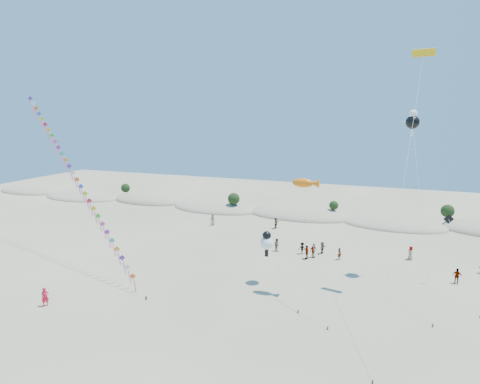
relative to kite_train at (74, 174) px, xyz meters
The scene contains 10 objects.
ground 27.63m from the kite_train, 32.97° to the right, with size 160.00×160.00×0.00m, color gray.
dune_ridge 39.92m from the kite_train, 54.36° to the left, with size 145.30×11.49×5.57m.
kite_train is the anchor object (origin of this frame).
fish_kite 28.40m from the kite_train, ahead, with size 4.97×7.34×11.75m.
cartoon_kite_low 25.04m from the kite_train, ahead, with size 5.49×6.37×5.73m.
cartoon_kite_high 39.60m from the kite_train, 13.58° to the left, with size 3.40×12.88×18.38m.
parafoil_kite 40.49m from the kite_train, ahead, with size 3.61×18.64×24.06m.
dark_kite 43.45m from the kite_train, ahead, with size 2.86×7.79×7.59m.
flyer_foreground 16.35m from the kite_train, 61.63° to the right, with size 0.67×0.44×1.83m, color red.
beachgoers 32.99m from the kite_train, 25.33° to the left, with size 38.43×14.87×1.83m.
Camera 1 is at (14.46, -24.28, 17.90)m, focal length 30.00 mm.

